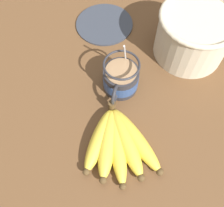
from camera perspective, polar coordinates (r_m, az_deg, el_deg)
name	(u,v)px	position (r cm, az deg, el deg)	size (l,w,h in cm)	color
table	(104,101)	(72.62, -1.90, 0.60)	(130.50, 130.50, 2.59)	brown
coffee_mug	(121,79)	(70.04, 2.00, 5.66)	(15.84, 10.04, 15.76)	#28282D
banana_bunch	(118,142)	(63.85, 1.31, -8.77)	(21.15, 20.33, 4.48)	#4C381E
woven_basket	(193,34)	(79.43, 18.13, 14.82)	(22.45, 22.45, 14.55)	beige
small_plate	(104,24)	(89.30, -1.75, 17.72)	(19.34, 19.34, 0.60)	#333842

